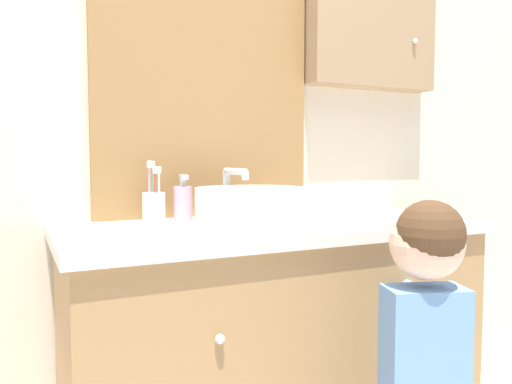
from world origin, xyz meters
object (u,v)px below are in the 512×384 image
sink_basin (251,205)px  child_figure (425,343)px  soap_dispenser (183,203)px  drinking_cup (379,210)px  toothbrush_holder (154,205)px

sink_basin → child_figure: bearing=-62.6°
sink_basin → soap_dispenser: 0.23m
drinking_cup → toothbrush_holder: bearing=148.1°
sink_basin → child_figure: size_ratio=0.42×
sink_basin → toothbrush_holder: size_ratio=2.03×
toothbrush_holder → child_figure: size_ratio=0.21×
soap_dispenser → drinking_cup: 0.60m
toothbrush_holder → soap_dispenser: size_ratio=1.30×
child_figure → drinking_cup: (0.09, 0.29, 0.29)m
toothbrush_holder → child_figure: bearing=-53.3°
soap_dispenser → drinking_cup: soap_dispenser is taller
toothbrush_holder → drinking_cup: (0.58, -0.36, -0.01)m
toothbrush_holder → drinking_cup: 0.68m
child_figure → toothbrush_holder: bearing=126.7°
toothbrush_holder → soap_dispenser: toothbrush_holder is taller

